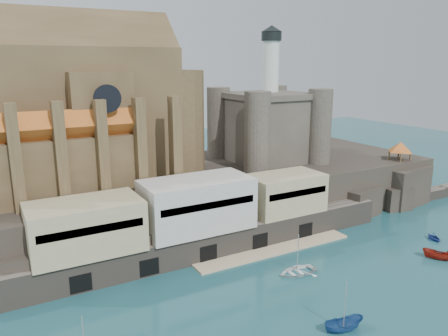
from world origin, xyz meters
name	(u,v)px	position (x,y,z in m)	size (l,w,h in m)	color
ground	(341,302)	(0.00, 0.00, 0.00)	(300.00, 300.00, 0.00)	#18474F
promontory	(206,193)	(-0.19, 39.37, 4.92)	(100.00, 36.00, 10.00)	black
quay	(197,220)	(-10.19, 23.07, 6.07)	(70.00, 12.00, 13.05)	#63594F
church	(79,116)	(-24.13, 41.85, 22.13)	(47.00, 25.93, 30.51)	#503E25
castle_keep	(267,123)	(16.08, 41.08, 18.31)	(21.20, 21.20, 29.30)	#453F36
rock_outcrop	(397,186)	(42.00, 25.84, 4.02)	(14.50, 10.50, 8.70)	black
pavilion	(400,148)	(42.00, 26.00, 12.73)	(6.40, 6.40, 5.40)	#503E25
boat_2	(343,330)	(-4.30, -4.82, 0.00)	(1.94, 1.99, 5.16)	navy
boat_5	(437,259)	(23.41, 2.09, 0.00)	(1.83, 1.88, 4.86)	maroon
boat_6	(297,273)	(0.10, 9.49, 0.00)	(4.53, 1.31, 6.34)	white
boat_7	(434,240)	(30.00, 7.50, 0.00)	(2.90, 1.77, 3.36)	navy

